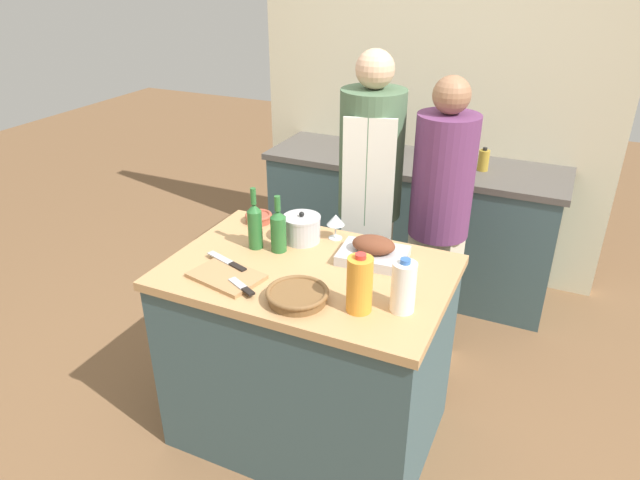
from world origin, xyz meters
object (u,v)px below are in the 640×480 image
stand_mixer (384,140)px  person_cook_aproned (370,193)px  wicker_basket (297,295)px  knife_paring (242,287)px  wine_bottle_green (278,230)px  milk_jug (403,287)px  condiment_bottle_tall (484,160)px  cutting_board (226,276)px  knife_chef (228,262)px  person_cook_guest (440,213)px  condiment_bottle_short (360,138)px  roasting_pan (373,251)px  mixing_bowl (259,217)px  juice_jug (360,284)px  stock_pot (302,228)px  wine_glass_left (336,221)px  wine_bottle_dark (255,225)px

stand_mixer → person_cook_aproned: size_ratio=0.17×
wicker_basket → knife_paring: bearing=-172.9°
wicker_basket → wine_bottle_green: bearing=127.8°
milk_jug → person_cook_aproned: person_cook_aproned is taller
wine_bottle_green → condiment_bottle_tall: bearing=67.1°
cutting_board → knife_chef: knife_chef is taller
knife_paring → person_cook_guest: person_cook_guest is taller
milk_jug → condiment_bottle_tall: size_ratio=1.49×
cutting_board → wine_bottle_green: 0.33m
wicker_basket → condiment_bottle_short: 2.00m
roasting_pan → condiment_bottle_tall: size_ratio=2.09×
wine_bottle_green → mixing_bowl: bearing=136.4°
condiment_bottle_short → person_cook_guest: (0.78, -0.83, -0.09)m
juice_jug → milk_jug: (0.15, 0.07, -0.01)m
roasting_pan → person_cook_guest: bearing=79.1°
wicker_basket → juice_jug: juice_jug is taller
stock_pot → person_cook_aproned: 0.63m
knife_chef → condiment_bottle_tall: bearing=66.1°
milk_jug → wine_glass_left: bearing=136.1°
condiment_bottle_tall → condiment_bottle_short: 0.87m
wicker_basket → cutting_board: (-0.35, 0.03, -0.02)m
wicker_basket → condiment_bottle_short: (-0.49, 1.93, 0.04)m
roasting_pan → wine_bottle_green: wine_bottle_green is taller
mixing_bowl → knife_paring: mixing_bowl is taller
roasting_pan → wine_bottle_green: (-0.42, -0.09, 0.06)m
mixing_bowl → knife_chef: size_ratio=0.58×
stock_pot → wine_bottle_dark: (-0.16, -0.15, 0.05)m
mixing_bowl → stand_mixer: stand_mixer is taller
roasting_pan → wine_bottle_green: size_ratio=1.16×
juice_jug → condiment_bottle_tall: (0.13, 1.80, -0.06)m
wine_glass_left → stock_pot: bearing=-146.9°
roasting_pan → wicker_basket: (-0.15, -0.43, -0.02)m
wicker_basket → milk_jug: bearing=16.1°
knife_paring → juice_jug: bearing=8.8°
knife_chef → condiment_bottle_tall: size_ratio=1.58×
knife_chef → juice_jug: bearing=-7.0°
roasting_pan → condiment_bottle_tall: bearing=81.3°
wine_bottle_green → person_cook_guest: bearing=54.3°
wine_glass_left → condiment_bottle_short: (-0.41, 1.37, -0.03)m
person_cook_guest → stock_pot: bearing=-113.2°
knife_paring → condiment_bottle_tall: (0.60, 1.87, 0.03)m
cutting_board → condiment_bottle_short: (-0.15, 1.90, 0.05)m
roasting_pan → wine_glass_left: 0.27m
juice_jug → milk_jug: size_ratio=1.09×
juice_jug → condiment_bottle_short: 2.03m
wine_bottle_dark → person_cook_guest: 1.03m
roasting_pan → juice_jug: 0.40m
cutting_board → wine_bottle_dark: (-0.03, 0.29, 0.11)m
wicker_basket → stand_mixer: size_ratio=0.87×
wine_glass_left → person_cook_aproned: bearing=92.6°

